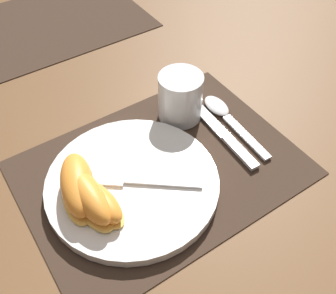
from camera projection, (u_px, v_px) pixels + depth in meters
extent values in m
plane|color=brown|center=(161.00, 169.00, 0.63)|extent=(3.00, 3.00, 0.00)
cube|color=#38281E|center=(161.00, 168.00, 0.63)|extent=(0.43, 0.32, 0.00)
cube|color=#38281E|center=(50.00, 23.00, 0.93)|extent=(0.43, 0.32, 0.00)
cylinder|color=white|center=(132.00, 183.00, 0.60)|extent=(0.26, 0.26, 0.02)
cylinder|color=silver|center=(180.00, 97.00, 0.68)|extent=(0.08, 0.08, 0.09)
cylinder|color=yellow|center=(180.00, 107.00, 0.70)|extent=(0.06, 0.06, 0.04)
cube|color=silver|center=(240.00, 152.00, 0.65)|extent=(0.02, 0.08, 0.01)
cube|color=silver|center=(206.00, 116.00, 0.71)|extent=(0.03, 0.12, 0.01)
cube|color=silver|center=(246.00, 137.00, 0.67)|extent=(0.02, 0.12, 0.01)
ellipsoid|color=silver|center=(217.00, 106.00, 0.72)|extent=(0.04, 0.06, 0.01)
cube|color=silver|center=(163.00, 182.00, 0.59)|extent=(0.10, 0.08, 0.00)
cube|color=silver|center=(101.00, 178.00, 0.59)|extent=(0.07, 0.07, 0.00)
ellipsoid|color=#F7C656|center=(80.00, 192.00, 0.57)|extent=(0.09, 0.13, 0.01)
ellipsoid|color=orange|center=(77.00, 184.00, 0.56)|extent=(0.08, 0.12, 0.05)
ellipsoid|color=#F7C656|center=(88.00, 200.00, 0.56)|extent=(0.05, 0.13, 0.01)
ellipsoid|color=orange|center=(86.00, 193.00, 0.55)|extent=(0.05, 0.12, 0.05)
ellipsoid|color=#F7C656|center=(100.00, 206.00, 0.56)|extent=(0.06, 0.10, 0.01)
ellipsoid|color=orange|center=(99.00, 201.00, 0.55)|extent=(0.05, 0.10, 0.03)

